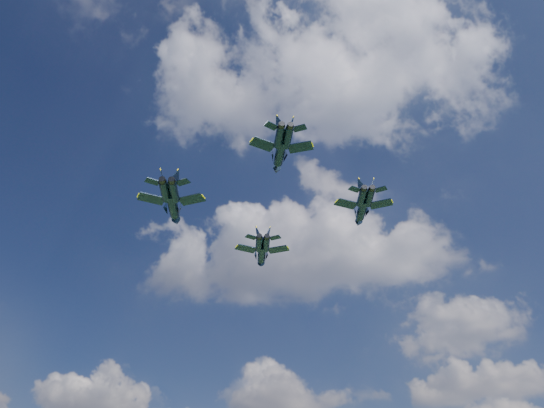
{
  "coord_description": "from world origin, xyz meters",
  "views": [
    {
      "loc": [
        21.59,
        -87.79,
        3.54
      ],
      "look_at": [
        2.43,
        -1.17,
        62.3
      ],
      "focal_mm": 35.0,
      "sensor_mm": 36.0,
      "label": 1
    }
  ],
  "objects_px": {
    "jet_left": "(173,206)",
    "jet_right": "(362,210)",
    "jet_slot": "(280,154)",
    "jet_lead": "(262,254)"
  },
  "relations": [
    {
      "from": "jet_left",
      "to": "jet_right",
      "type": "bearing_deg",
      "value": 1.66
    },
    {
      "from": "jet_right",
      "to": "jet_slot",
      "type": "relative_size",
      "value": 1.08
    },
    {
      "from": "jet_left",
      "to": "jet_slot",
      "type": "xyz_separation_m",
      "value": [
        24.56,
        -12.08,
        -0.18
      ]
    },
    {
      "from": "jet_slot",
      "to": "jet_right",
      "type": "bearing_deg",
      "value": 41.67
    },
    {
      "from": "jet_right",
      "to": "jet_lead",
      "type": "bearing_deg",
      "value": 138.17
    },
    {
      "from": "jet_left",
      "to": "jet_right",
      "type": "xyz_separation_m",
      "value": [
        37.16,
        10.66,
        0.63
      ]
    },
    {
      "from": "jet_lead",
      "to": "jet_slot",
      "type": "bearing_deg",
      "value": -87.38
    },
    {
      "from": "jet_left",
      "to": "jet_lead",
      "type": "bearing_deg",
      "value": 47.99
    },
    {
      "from": "jet_right",
      "to": "jet_left",
      "type": "bearing_deg",
      "value": -176.92
    },
    {
      "from": "jet_left",
      "to": "jet_slot",
      "type": "bearing_deg",
      "value": -40.53
    }
  ]
}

